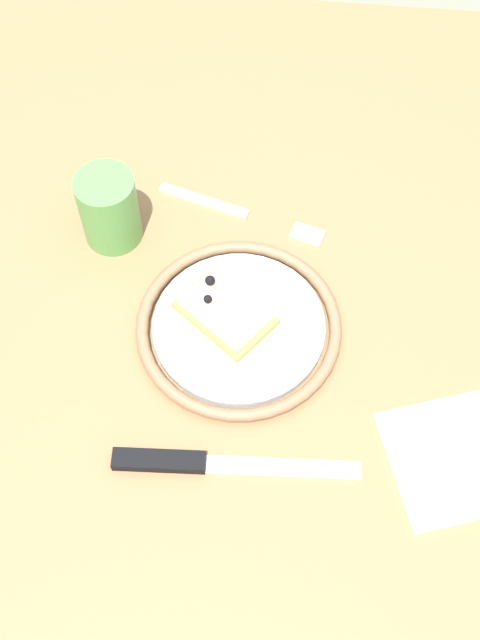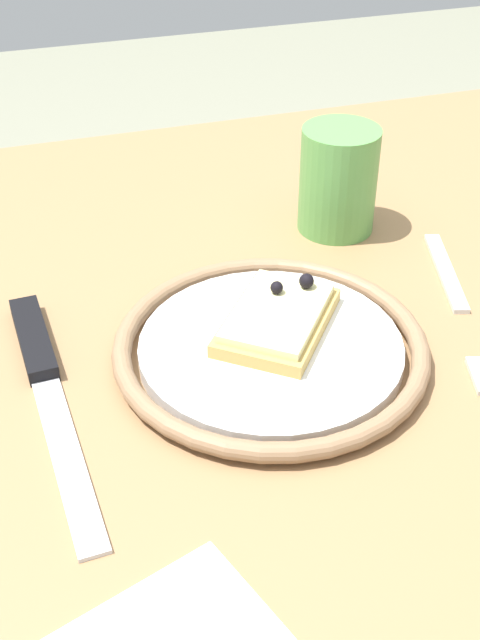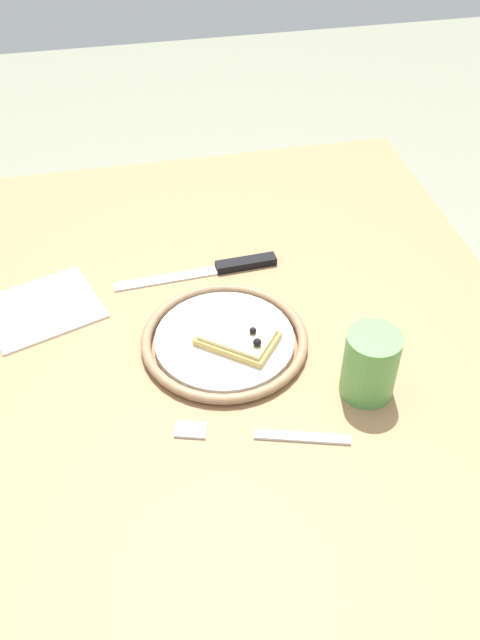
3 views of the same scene
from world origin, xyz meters
The scene contains 8 objects.
ground_plane centered at (0.00, 0.00, 0.00)m, with size 6.00×6.00×0.00m, color gray.
dining_table centered at (0.00, 0.00, 0.63)m, with size 1.02×0.80×0.72m.
plate centered at (0.02, 0.01, 0.73)m, with size 0.22×0.22×0.02m.
pizza_slice_near centered at (0.01, -0.01, 0.74)m, with size 0.11×0.12×0.03m.
knife centered at (0.18, -0.02, 0.73)m, with size 0.03×0.24×0.01m.
fork centered at (-0.13, -0.01, 0.72)m, with size 0.07×0.20×0.00m.
cup centered at (-0.09, -0.15, 0.77)m, with size 0.06×0.06×0.09m, color #599E4C.
napkin centered at (0.14, 0.24, 0.72)m, with size 0.12×0.15×0.00m, color white.
Camera 1 is at (0.44, 0.05, 1.47)m, focal length 45.70 mm.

